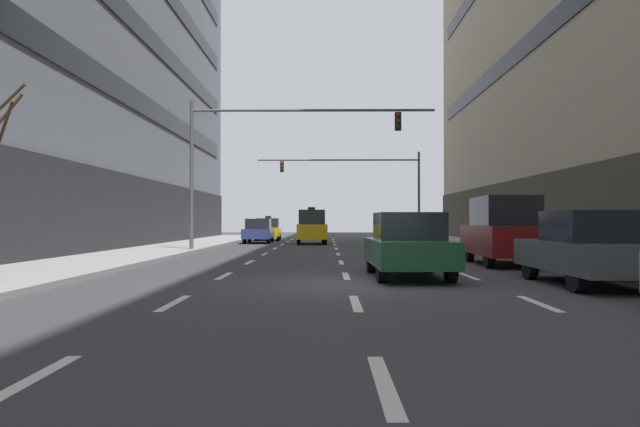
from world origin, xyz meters
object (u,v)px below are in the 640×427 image
Objects in this scene: taxi_driving_2 at (312,227)px; car_parked_2 at (504,231)px; car_driving_0 at (408,246)px; car_parked_1 at (588,249)px; traffic_signal_1 at (367,177)px; traffic_signal_0 at (267,143)px; taxi_driving_1 at (268,230)px; car_driving_3 at (259,231)px.

taxi_driving_2 is 18.55m from car_parked_2.
car_driving_0 is 21.78m from taxi_driving_2.
traffic_signal_1 is (-2.61, 32.77, 4.05)m from car_parked_1.
car_driving_0 is 13.66m from traffic_signal_0.
car_parked_1 is at bearing -71.37° from taxi_driving_1.
taxi_driving_2 is at bearing 106.00° from car_parked_1.
taxi_driving_1 is 25.72m from car_parked_2.
traffic_signal_1 is at bearing 87.92° from car_driving_0.
traffic_signal_1 reaches higher than car_driving_3.
traffic_signal_0 is at bearing -84.57° from taxi_driving_1.
taxi_driving_2 is at bearing -62.43° from taxi_driving_1.
car_parked_1 is (10.04, -29.78, 0.02)m from taxi_driving_1.
car_driving_0 is 4.16m from car_parked_1.
car_parked_2 is 0.37× the size of traffic_signal_1.
traffic_signal_1 is at bearing 47.43° from car_driving_3.
car_driving_0 is 5.69m from car_parked_2.
taxi_driving_2 is 0.35× the size of traffic_signal_1.
car_parked_2 is 27.05m from traffic_signal_1.
taxi_driving_1 is at bearing 88.93° from car_driving_3.
car_driving_0 is 31.23m from traffic_signal_1.
taxi_driving_2 reaches higher than car_driving_0.
car_parked_2 is at bearing -67.01° from taxi_driving_1.
car_driving_3 is at bearing 105.73° from car_driving_0.
car_driving_3 is 11.59m from traffic_signal_0.
taxi_driving_1 reaches higher than car_parked_1.
traffic_signal_0 reaches higher than traffic_signal_1.
taxi_driving_2 is (3.33, -6.38, 0.25)m from taxi_driving_1.
car_driving_3 is 26.58m from car_parked_1.
taxi_driving_2 is (-2.98, 21.58, 0.24)m from car_driving_0.
car_driving_0 is at bearing -82.14° from taxi_driving_2.
car_parked_2 reaches higher than taxi_driving_1.
traffic_signal_1 is (5.92, 18.87, -0.13)m from traffic_signal_0.
car_driving_0 is 0.39× the size of traffic_signal_0.
traffic_signal_1 is at bearing 95.59° from car_parked_2.
car_parked_1 reaches higher than car_driving_0.
car_driving_3 is 21.07m from car_parked_2.
car_parked_2 is at bearing 90.00° from car_parked_1.
traffic_signal_1 is at bearing 21.90° from taxi_driving_1.
car_driving_0 is at bearing -68.33° from traffic_signal_0.
taxi_driving_1 is at bearing 95.43° from traffic_signal_0.
car_parked_2 is at bearing -42.41° from traffic_signal_0.
car_driving_3 is at bearing -91.07° from taxi_driving_1.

